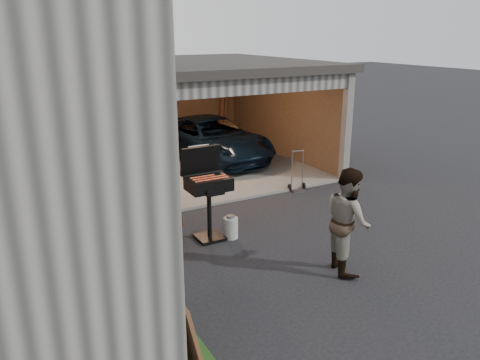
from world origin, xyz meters
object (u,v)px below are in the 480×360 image
object	(u,v)px
propane_tank	(231,228)
man	(348,220)
bbq_grill	(208,187)
minivan	(211,141)
hand_truck	(298,183)
plywood_panel	(182,328)
woman	(171,204)

from	to	relation	value
propane_tank	man	bearing A→B (deg)	-61.75
bbq_grill	minivan	bearing A→B (deg)	63.86
propane_tank	hand_truck	bearing A→B (deg)	31.25
man	propane_tank	distance (m)	2.29
bbq_grill	hand_truck	distance (m)	3.43
man	plywood_panel	xyz separation A→B (m)	(-3.14, -0.89, -0.33)
minivan	woman	size ratio (longest dim) A/B	2.70
bbq_grill	hand_truck	world-z (taller)	bbq_grill
minivan	bbq_grill	bearing A→B (deg)	-123.43
propane_tank	bbq_grill	bearing A→B (deg)	152.74
woman	hand_truck	distance (m)	4.06
minivan	plywood_panel	world-z (taller)	minivan
minivan	plywood_panel	size ratio (longest dim) A/B	4.24
hand_truck	woman	bearing A→B (deg)	-146.51
man	propane_tank	size ratio (longest dim) A/B	4.27
minivan	bbq_grill	distance (m)	5.42
man	bbq_grill	distance (m)	2.54
minivan	man	world-z (taller)	man
minivan	hand_truck	xyz separation A→B (m)	(0.63, -3.43, -0.42)
man	bbq_grill	world-z (taller)	same
woman	propane_tank	xyz separation A→B (m)	(1.09, -0.14, -0.61)
propane_tank	plywood_panel	bearing A→B (deg)	-126.74
bbq_grill	hand_truck	bearing A→B (deg)	25.27
woman	hand_truck	size ratio (longest dim) A/B	1.65
minivan	hand_truck	distance (m)	3.52
hand_truck	propane_tank	bearing A→B (deg)	-136.67
woman	propane_tank	size ratio (longest dim) A/B	4.12
plywood_panel	propane_tank	bearing A→B (deg)	53.26
minivan	woman	bearing A→B (deg)	-129.68
woman	plywood_panel	distance (m)	3.14
woman	hand_truck	xyz separation A→B (m)	(3.74, 1.47, -0.62)
propane_tank	woman	bearing A→B (deg)	172.52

